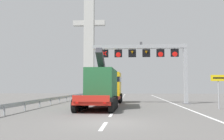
# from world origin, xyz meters

# --- Properties ---
(ground) EXTENTS (112.00, 112.00, 0.00)m
(ground) POSITION_xyz_m (0.00, 0.00, 0.00)
(ground) COLOR slate
(lane_markings) EXTENTS (0.20, 56.39, 0.01)m
(lane_markings) POSITION_xyz_m (-0.05, 20.90, 0.01)
(lane_markings) COLOR silver
(lane_markings) RESTS_ON ground
(edge_line_right) EXTENTS (0.20, 63.00, 0.01)m
(edge_line_right) POSITION_xyz_m (6.20, 12.00, 0.01)
(edge_line_right) COLOR silver
(edge_line_right) RESTS_ON ground
(overhead_lane_gantry) EXTENTS (11.07, 0.90, 7.10)m
(overhead_lane_gantry) POSITION_xyz_m (3.68, 14.79, 5.50)
(overhead_lane_gantry) COLOR #9EA0A5
(overhead_lane_gantry) RESTS_ON ground
(heavy_haul_truck_red) EXTENTS (3.29, 14.11, 5.30)m
(heavy_haul_truck_red) POSITION_xyz_m (-1.30, 11.99, 1.99)
(heavy_haul_truck_red) COLOR red
(heavy_haul_truck_red) RESTS_ON ground
(exit_sign_yellow) EXTENTS (1.29, 0.15, 2.95)m
(exit_sign_yellow) POSITION_xyz_m (8.88, 8.49, 2.18)
(exit_sign_yellow) COLOR #9EA0A5
(exit_sign_yellow) RESTS_ON ground
(guardrail_left) EXTENTS (0.13, 34.62, 0.76)m
(guardrail_left) POSITION_xyz_m (-7.21, 15.31, 0.56)
(guardrail_left) COLOR #999EA3
(guardrail_left) RESTS_ON ground
(bridge_pylon_distant) EXTENTS (9.00, 2.00, 32.18)m
(bridge_pylon_distant) POSITION_xyz_m (-10.21, 53.32, 16.48)
(bridge_pylon_distant) COLOR #B7B7B2
(bridge_pylon_distant) RESTS_ON ground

